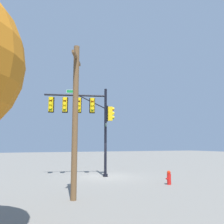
% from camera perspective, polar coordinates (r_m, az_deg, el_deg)
% --- Properties ---
extents(ground_plane, '(120.00, 120.00, 0.00)m').
position_cam_1_polar(ground_plane, '(18.23, -1.65, -15.54)').
color(ground_plane, slate).
extents(signal_pole_assembly, '(5.26, 1.81, 6.78)m').
position_cam_1_polar(signal_pole_assembly, '(18.13, -6.63, 0.08)').
color(signal_pole_assembly, black).
rests_on(signal_pole_assembly, ground_plane).
extents(utility_pole, '(0.82, 1.70, 7.03)m').
position_cam_1_polar(utility_pole, '(10.74, -9.00, -1.14)').
color(utility_pole, brown).
rests_on(utility_pole, ground_plane).
extents(fire_hydrant, '(0.33, 0.24, 0.83)m').
position_cam_1_polar(fire_hydrant, '(15.07, 13.75, -15.34)').
color(fire_hydrant, red).
rests_on(fire_hydrant, ground_plane).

